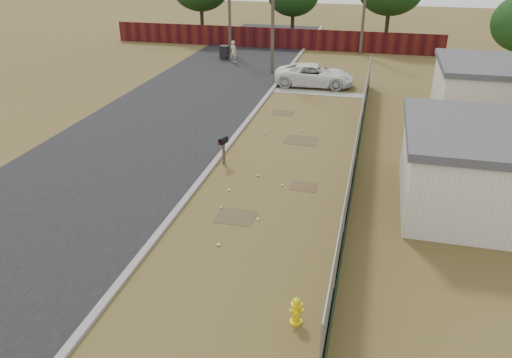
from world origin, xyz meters
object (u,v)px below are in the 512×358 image
(pedestrian, at_px, (233,52))
(trash_bin, at_px, (225,52))
(mailbox, at_px, (223,143))
(fire_hydrant, at_px, (296,311))
(pickup_truck, at_px, (314,75))

(pedestrian, xyz_separation_m, trash_bin, (-1.09, 1.08, -0.31))
(mailbox, bearing_deg, fire_hydrant, -62.47)
(fire_hydrant, height_order, trash_bin, trash_bin)
(pickup_truck, relative_size, pedestrian, 3.05)
(mailbox, bearing_deg, pedestrian, 104.94)
(fire_hydrant, distance_m, mailbox, 10.51)
(pedestrian, relative_size, trash_bin, 1.60)
(pedestrian, bearing_deg, trash_bin, -21.72)
(mailbox, xyz_separation_m, trash_bin, (-6.22, 20.31, -0.44))
(mailbox, distance_m, trash_bin, 21.24)
(fire_hydrant, distance_m, trash_bin, 31.61)
(pickup_truck, distance_m, pedestrian, 9.02)
(pedestrian, bearing_deg, mailbox, 128.00)
(pickup_truck, bearing_deg, trash_bin, 49.25)
(fire_hydrant, xyz_separation_m, mailbox, (-4.85, 9.30, 0.61))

